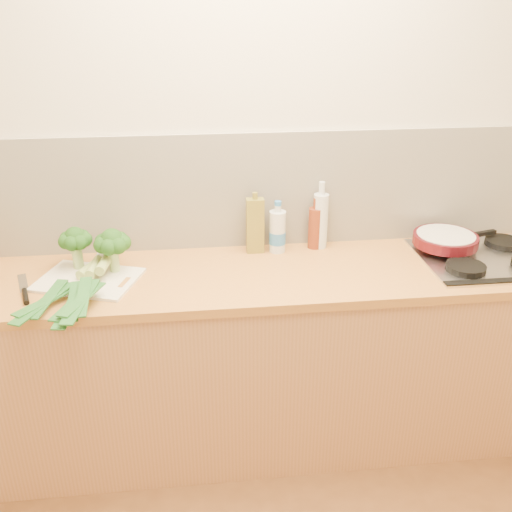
{
  "coord_description": "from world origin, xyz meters",
  "views": [
    {
      "loc": [
        -0.28,
        -1.0,
        1.99
      ],
      "look_at": [
        -0.04,
        1.1,
        1.02
      ],
      "focal_mm": 40.0,
      "sensor_mm": 36.0,
      "label": 1
    }
  ],
  "objects_px": {
    "skillet": "(446,239)",
    "gas_hob": "(486,257)",
    "chefs_knife": "(25,293)",
    "chopping_board": "(88,280)"
  },
  "relations": [
    {
      "from": "gas_hob",
      "to": "chopping_board",
      "type": "xyz_separation_m",
      "value": [
        -1.75,
        -0.0,
        -0.01
      ]
    },
    {
      "from": "chefs_knife",
      "to": "skillet",
      "type": "height_order",
      "value": "skillet"
    },
    {
      "from": "gas_hob",
      "to": "skillet",
      "type": "distance_m",
      "value": 0.19
    },
    {
      "from": "skillet",
      "to": "gas_hob",
      "type": "bearing_deg",
      "value": -50.12
    },
    {
      "from": "gas_hob",
      "to": "chefs_knife",
      "type": "relative_size",
      "value": 2.02
    },
    {
      "from": "chopping_board",
      "to": "chefs_knife",
      "type": "relative_size",
      "value": 1.39
    },
    {
      "from": "chopping_board",
      "to": "chefs_knife",
      "type": "distance_m",
      "value": 0.25
    },
    {
      "from": "chefs_knife",
      "to": "skillet",
      "type": "bearing_deg",
      "value": -11.42
    },
    {
      "from": "gas_hob",
      "to": "skillet",
      "type": "height_order",
      "value": "skillet"
    },
    {
      "from": "chopping_board",
      "to": "chefs_knife",
      "type": "height_order",
      "value": "chefs_knife"
    }
  ]
}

